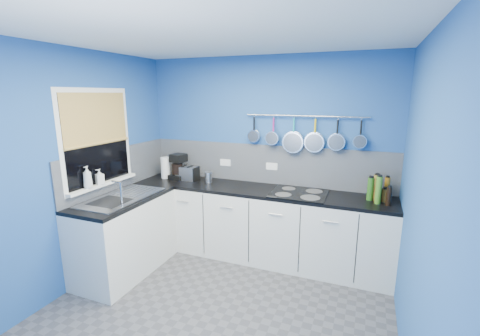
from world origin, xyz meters
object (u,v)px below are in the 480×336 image
Objects in this scene: canister at (208,177)px; hob at (299,193)px; soap_bottle_a at (87,177)px; paper_towel at (166,168)px; coffee_maker at (178,167)px; toaster at (187,173)px; soap_bottle_b at (100,177)px.

hob is (1.21, -0.07, -0.06)m from canister.
soap_bottle_a is at bearing -125.67° from canister.
paper_towel reaches higher than canister.
toaster is (0.13, 0.01, -0.08)m from coffee_maker.
soap_bottle_a is at bearing -114.19° from toaster.
paper_towel reaches higher than hob.
coffee_maker is at bearing 4.20° from paper_towel.
coffee_maker reaches higher than toaster.
soap_bottle_a is 0.83× the size of paper_towel.
coffee_maker is (0.19, 0.01, 0.03)m from paper_towel.
canister is at bearing 176.76° from hob.
hob is (2.05, 1.10, -0.26)m from soap_bottle_a.
soap_bottle_b is (0.00, 0.17, -0.03)m from soap_bottle_a.
paper_towel is 2.09× the size of canister.
soap_bottle_b is at bearing -102.89° from coffee_maker.
soap_bottle_b is 1.08m from coffee_maker.
soap_bottle_b is at bearing -129.88° from canister.
canister is (0.33, -0.01, -0.02)m from toaster.
soap_bottle_b is 1.32m from canister.
paper_towel is 0.19m from coffee_maker.
soap_bottle_a reaches higher than canister.
coffee_maker is 1.21× the size of toaster.
soap_bottle_b reaches higher than toaster.
toaster is at bearing 176.94° from hob.
soap_bottle_b is 1.01m from paper_towel.
toaster is at bearing 13.22° from coffee_maker.
soap_bottle_b reaches higher than paper_towel.
soap_bottle_a is 1.30m from toaster.
coffee_maker reaches higher than canister.
paper_towel is at bearing -176.10° from toaster.
coffee_maker is 0.16m from toaster.
paper_towel is at bearing 80.66° from soap_bottle_a.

